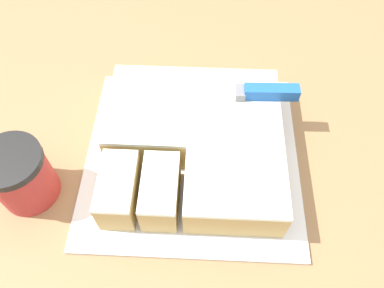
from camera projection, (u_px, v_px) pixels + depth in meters
countertop at (168, 259)px, 1.04m from camera, size 1.40×1.10×0.96m
cake_board at (192, 156)px, 0.66m from camera, size 0.37×0.36×0.01m
cake at (195, 142)px, 0.63m from camera, size 0.29×0.29×0.07m
knife at (249, 93)px, 0.63m from camera, size 0.29×0.03×0.02m
coffee_cup at (21, 176)px, 0.58m from camera, size 0.10×0.10×0.11m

